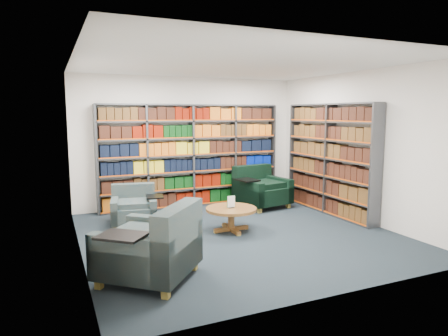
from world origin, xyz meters
name	(u,v)px	position (x,y,z in m)	size (l,w,h in m)	color
room_shell	(239,151)	(0.00, 0.00, 1.40)	(5.02, 5.02, 2.82)	black
bookshelf_back	(192,156)	(0.00, 2.34, 1.10)	(4.00, 0.28, 2.20)	#47494F
bookshelf_right	(330,159)	(2.34, 0.60, 1.10)	(0.28, 2.50, 2.20)	#47494F
chair_teal_left	(134,209)	(-1.48, 1.33, 0.29)	(1.00, 0.92, 0.72)	#02253D
chair_green_right	(260,190)	(1.32, 1.68, 0.35)	(1.22, 1.12, 0.88)	black
chair_teal_front	(156,250)	(-1.73, -1.28, 0.38)	(1.45, 1.45, 0.94)	#02253D
coffee_table	(231,213)	(-0.04, 0.21, 0.33)	(0.87, 0.87, 0.61)	brown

